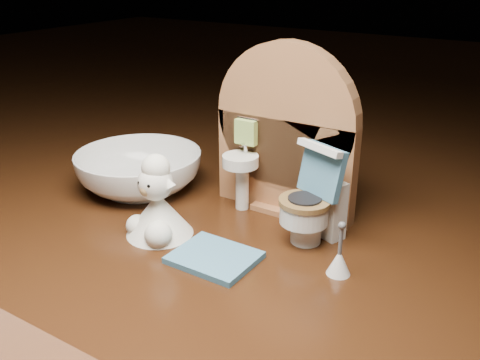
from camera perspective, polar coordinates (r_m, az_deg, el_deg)
The scene contains 6 objects.
backdrop_panel at distance 0.46m, azimuth 4.74°, elevation 4.24°, with size 0.13×0.05×0.15m.
toy_toilet at distance 0.43m, azimuth 7.93°, elevation -2.74°, with size 0.05×0.06×0.08m.
bath_mat at distance 0.41m, azimuth -2.74°, elevation -8.26°, with size 0.06×0.05×0.00m, color teal.
toilet_brush at distance 0.39m, azimuth 10.52°, elevation -8.43°, with size 0.02×0.02×0.04m.
plush_lamb at distance 0.44m, azimuth -8.83°, elevation -2.90°, with size 0.06×0.06×0.07m.
ceramic_bowl at distance 0.53m, azimuth -10.71°, elevation 0.92°, with size 0.12×0.12×0.04m, color white.
Camera 1 is at (0.20, -0.33, 0.21)m, focal length 40.00 mm.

